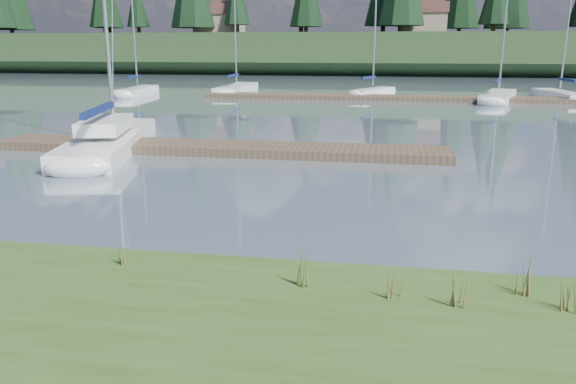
# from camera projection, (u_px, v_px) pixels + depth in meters

# --- Properties ---
(ground) EXTENTS (200.00, 200.00, 0.00)m
(ground) POSITION_uv_depth(u_px,v_px,m) (361.00, 100.00, 39.04)
(ground) COLOR slate
(ground) RESTS_ON ground
(ridge) EXTENTS (200.00, 20.00, 5.00)m
(ridge) POSITION_uv_depth(u_px,v_px,m) (377.00, 54.00, 79.39)
(ridge) COLOR #1B3017
(ridge) RESTS_ON ground
(sailboat_main) EXTENTS (4.34, 9.97, 14.00)m
(sailboat_main) POSITION_uv_depth(u_px,v_px,m) (114.00, 135.00, 20.91)
(sailboat_main) COLOR white
(sailboat_main) RESTS_ON ground
(dock_near) EXTENTS (16.00, 2.00, 0.30)m
(dock_near) POSITION_uv_depth(u_px,v_px,m) (217.00, 148.00, 19.67)
(dock_near) COLOR #4C3D2C
(dock_near) RESTS_ON ground
(dock_far) EXTENTS (26.00, 2.20, 0.30)m
(dock_far) POSITION_uv_depth(u_px,v_px,m) (390.00, 98.00, 38.67)
(dock_far) COLOR #4C3D2C
(dock_far) RESTS_ON ground
(sailboat_bg_0) EXTENTS (1.99, 7.01, 10.15)m
(sailboat_bg_0) POSITION_uv_depth(u_px,v_px,m) (140.00, 90.00, 43.11)
(sailboat_bg_0) COLOR white
(sailboat_bg_0) RESTS_ON ground
(sailboat_bg_1) EXTENTS (1.87, 8.99, 13.26)m
(sailboat_bg_1) POSITION_uv_depth(u_px,v_px,m) (239.00, 88.00, 45.79)
(sailboat_bg_1) COLOR white
(sailboat_bg_1) RESTS_ON ground
(sailboat_bg_2) EXTENTS (3.59, 5.70, 8.96)m
(sailboat_bg_2) POSITION_uv_depth(u_px,v_px,m) (376.00, 91.00, 41.88)
(sailboat_bg_2) COLOR white
(sailboat_bg_2) RESTS_ON ground
(sailboat_bg_3) EXTENTS (3.93, 8.59, 12.38)m
(sailboat_bg_3) POSITION_uv_depth(u_px,v_px,m) (499.00, 95.00, 38.70)
(sailboat_bg_3) COLOR white
(sailboat_bg_3) RESTS_ON ground
(sailboat_bg_4) EXTENTS (2.43, 7.37, 10.76)m
(sailboat_bg_4) POSITION_uv_depth(u_px,v_px,m) (556.00, 94.00, 39.62)
(sailboat_bg_4) COLOR white
(sailboat_bg_4) RESTS_ON ground
(weed_0) EXTENTS (0.17, 0.14, 0.68)m
(weed_0) POSITION_uv_depth(u_px,v_px,m) (304.00, 268.00, 7.77)
(weed_0) COLOR #475B23
(weed_0) RESTS_ON bank
(weed_1) EXTENTS (0.17, 0.14, 0.44)m
(weed_1) POSITION_uv_depth(u_px,v_px,m) (395.00, 285.00, 7.47)
(weed_1) COLOR #475B23
(weed_1) RESTS_ON bank
(weed_2) EXTENTS (0.17, 0.14, 0.67)m
(weed_2) POSITION_uv_depth(u_px,v_px,m) (567.00, 289.00, 7.11)
(weed_2) COLOR #475B23
(weed_2) RESTS_ON bank
(weed_3) EXTENTS (0.17, 0.14, 0.47)m
(weed_3) POSITION_uv_depth(u_px,v_px,m) (120.00, 252.00, 8.64)
(weed_3) COLOR #475B23
(weed_3) RESTS_ON bank
(weed_4) EXTENTS (0.17, 0.14, 0.50)m
(weed_4) POSITION_uv_depth(u_px,v_px,m) (459.00, 290.00, 7.25)
(weed_4) COLOR #475B23
(weed_4) RESTS_ON bank
(weed_5) EXTENTS (0.17, 0.14, 0.65)m
(weed_5) POSITION_uv_depth(u_px,v_px,m) (523.00, 277.00, 7.52)
(weed_5) COLOR #475B23
(weed_5) RESTS_ON bank
(mud_lip) EXTENTS (60.00, 0.50, 0.14)m
(mud_lip) POSITION_uv_depth(u_px,v_px,m) (263.00, 276.00, 8.92)
(mud_lip) COLOR #33281C
(mud_lip) RESTS_ON ground
(house_0) EXTENTS (6.30, 5.30, 4.65)m
(house_0) POSITION_uv_depth(u_px,v_px,m) (220.00, 19.00, 79.01)
(house_0) COLOR gray
(house_0) RESTS_ON ridge
(house_1) EXTENTS (6.30, 5.30, 4.65)m
(house_1) POSITION_uv_depth(u_px,v_px,m) (423.00, 17.00, 75.26)
(house_1) COLOR gray
(house_1) RESTS_ON ridge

